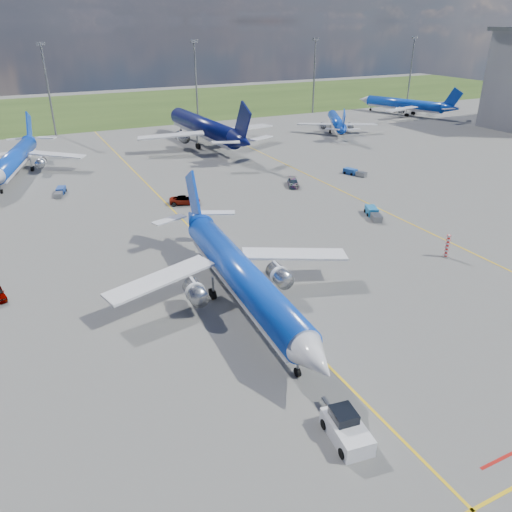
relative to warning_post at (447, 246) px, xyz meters
name	(u,v)px	position (x,y,z in m)	size (l,w,h in m)	color
ground	(304,341)	(-26.00, -8.00, -1.50)	(400.00, 400.00, 0.00)	#5B5B58
grass_strip	(73,110)	(-26.00, 142.00, -1.50)	(400.00, 80.00, 0.01)	#2D4719
taxiway_lines	(202,237)	(-25.83, 19.70, -1.49)	(60.25, 160.00, 0.02)	yellow
floodlight_masts	(126,81)	(-16.00, 102.00, 11.06)	(202.20, 0.50, 22.70)	slate
warning_post	(447,246)	(0.00, 0.00, 0.00)	(0.50, 0.50, 3.00)	red
bg_jet_nnw	(18,175)	(-47.07, 65.24, -1.50)	(27.45, 36.03, 9.44)	#0D40C3
bg_jet_n	(204,145)	(-4.87, 73.52, -1.50)	(36.45, 47.84, 12.53)	#080D43
bg_jet_ne	(336,132)	(33.20, 72.81, -1.50)	(22.73, 29.84, 7.81)	#0D40C3
bg_jet_ene	(403,115)	(68.19, 85.89, -1.50)	(27.30, 35.84, 9.39)	#0D40C3
main_airliner	(242,305)	(-28.43, 0.72, -1.50)	(29.38, 38.56, 10.10)	#0D40C3
pushback_tug	(346,429)	(-29.55, -19.61, -0.67)	(2.84, 6.21, 2.06)	silver
service_car_b	(185,200)	(-23.32, 34.17, -0.80)	(2.32, 5.03, 1.40)	#999999
service_car_c	(293,183)	(-2.36, 34.80, -0.83)	(1.87, 4.61, 1.34)	#999999
baggage_tug_w	(373,213)	(0.82, 15.78, -0.95)	(3.36, 5.41, 1.19)	#1B6BA7
baggage_tug_c	(60,192)	(-41.12, 48.57, -1.02)	(2.49, 4.77, 1.04)	navy
baggage_tug_e	(354,172)	(12.06, 35.91, -0.99)	(2.92, 4.96, 1.08)	#1B4BA2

